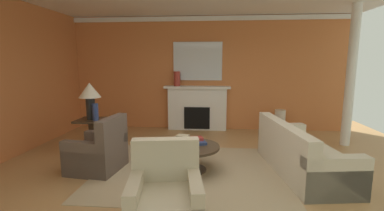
{
  "coord_description": "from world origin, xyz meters",
  "views": [
    {
      "loc": [
        0.3,
        -4.11,
        1.85
      ],
      "look_at": [
        -0.17,
        1.17,
        1.0
      ],
      "focal_mm": 25.11,
      "sensor_mm": 36.0,
      "label": 1
    }
  ],
  "objects_px": {
    "armchair_near_window": "(99,153)",
    "vase_mantel_left": "(177,79)",
    "vase_on_side_table": "(95,112)",
    "vase_tall_corner": "(280,122)",
    "table_lamp": "(90,94)",
    "mantel_mirror": "(198,61)",
    "fireplace": "(197,109)",
    "sofa": "(300,155)",
    "side_table": "(92,133)",
    "coffee_table": "(190,152)",
    "armchair_facing_fireplace": "(166,201)"
  },
  "relations": [
    {
      "from": "vase_tall_corner",
      "to": "mantel_mirror",
      "type": "bearing_deg",
      "value": 169.06
    },
    {
      "from": "fireplace",
      "to": "table_lamp",
      "type": "bearing_deg",
      "value": -134.04
    },
    {
      "from": "coffee_table",
      "to": "table_lamp",
      "type": "xyz_separation_m",
      "value": [
        -2.12,
        0.81,
        0.89
      ]
    },
    {
      "from": "sofa",
      "to": "side_table",
      "type": "relative_size",
      "value": 3.15
    },
    {
      "from": "vase_on_side_table",
      "to": "vase_tall_corner",
      "type": "distance_m",
      "value": 4.53
    },
    {
      "from": "armchair_near_window",
      "to": "vase_mantel_left",
      "type": "relative_size",
      "value": 2.4
    },
    {
      "from": "armchair_facing_fireplace",
      "to": "mantel_mirror",
      "type": "bearing_deg",
      "value": 89.39
    },
    {
      "from": "fireplace",
      "to": "sofa",
      "type": "xyz_separation_m",
      "value": [
        1.94,
        -2.8,
        -0.28
      ]
    },
    {
      "from": "armchair_facing_fireplace",
      "to": "table_lamp",
      "type": "bearing_deg",
      "value": 129.6
    },
    {
      "from": "side_table",
      "to": "armchair_facing_fireplace",
      "type": "bearing_deg",
      "value": -50.4
    },
    {
      "from": "vase_tall_corner",
      "to": "table_lamp",
      "type": "bearing_deg",
      "value": -156.79
    },
    {
      "from": "armchair_facing_fireplace",
      "to": "vase_mantel_left",
      "type": "distance_m",
      "value": 4.62
    },
    {
      "from": "fireplace",
      "to": "mantel_mirror",
      "type": "bearing_deg",
      "value": 90.0
    },
    {
      "from": "vase_mantel_left",
      "to": "vase_tall_corner",
      "type": "bearing_deg",
      "value": -5.24
    },
    {
      "from": "sofa",
      "to": "armchair_facing_fireplace",
      "type": "xyz_separation_m",
      "value": [
        -1.99,
        -1.71,
        0.01
      ]
    },
    {
      "from": "side_table",
      "to": "table_lamp",
      "type": "height_order",
      "value": "table_lamp"
    },
    {
      "from": "armchair_facing_fireplace",
      "to": "table_lamp",
      "type": "xyz_separation_m",
      "value": [
        -1.99,
        2.4,
        0.92
      ]
    },
    {
      "from": "coffee_table",
      "to": "table_lamp",
      "type": "relative_size",
      "value": 1.33
    },
    {
      "from": "armchair_near_window",
      "to": "vase_on_side_table",
      "type": "xyz_separation_m",
      "value": [
        -0.39,
        0.8,
        0.57
      ]
    },
    {
      "from": "fireplace",
      "to": "armchair_near_window",
      "type": "height_order",
      "value": "fireplace"
    },
    {
      "from": "coffee_table",
      "to": "vase_mantel_left",
      "type": "xyz_separation_m",
      "value": [
        -0.63,
        2.86,
        1.08
      ]
    },
    {
      "from": "armchair_near_window",
      "to": "table_lamp",
      "type": "bearing_deg",
      "value": 120.57
    },
    {
      "from": "sofa",
      "to": "vase_tall_corner",
      "type": "height_order",
      "value": "sofa"
    },
    {
      "from": "vase_on_side_table",
      "to": "armchair_near_window",
      "type": "bearing_deg",
      "value": -63.83
    },
    {
      "from": "side_table",
      "to": "vase_tall_corner",
      "type": "bearing_deg",
      "value": 23.21
    },
    {
      "from": "mantel_mirror",
      "to": "sofa",
      "type": "distance_m",
      "value": 3.85
    },
    {
      "from": "mantel_mirror",
      "to": "vase_mantel_left",
      "type": "distance_m",
      "value": 0.74
    },
    {
      "from": "sofa",
      "to": "vase_mantel_left",
      "type": "height_order",
      "value": "vase_mantel_left"
    },
    {
      "from": "mantel_mirror",
      "to": "table_lamp",
      "type": "relative_size",
      "value": 1.78
    },
    {
      "from": "table_lamp",
      "to": "mantel_mirror",
      "type": "bearing_deg",
      "value": 47.56
    },
    {
      "from": "fireplace",
      "to": "armchair_facing_fireplace",
      "type": "relative_size",
      "value": 1.89
    },
    {
      "from": "coffee_table",
      "to": "vase_on_side_table",
      "type": "height_order",
      "value": "vase_on_side_table"
    },
    {
      "from": "sofa",
      "to": "table_lamp",
      "type": "relative_size",
      "value": 2.94
    },
    {
      "from": "armchair_near_window",
      "to": "vase_mantel_left",
      "type": "bearing_deg",
      "value": 72.38
    },
    {
      "from": "mantel_mirror",
      "to": "vase_mantel_left",
      "type": "relative_size",
      "value": 3.37
    },
    {
      "from": "fireplace",
      "to": "coffee_table",
      "type": "bearing_deg",
      "value": -88.38
    },
    {
      "from": "fireplace",
      "to": "vase_mantel_left",
      "type": "height_order",
      "value": "vase_mantel_left"
    },
    {
      "from": "fireplace",
      "to": "mantel_mirror",
      "type": "relative_size",
      "value": 1.35
    },
    {
      "from": "sofa",
      "to": "vase_mantel_left",
      "type": "bearing_deg",
      "value": 132.15
    },
    {
      "from": "sofa",
      "to": "side_table",
      "type": "xyz_separation_m",
      "value": [
        -3.97,
        0.69,
        0.1
      ]
    },
    {
      "from": "mantel_mirror",
      "to": "table_lamp",
      "type": "distance_m",
      "value": 3.09
    },
    {
      "from": "vase_on_side_table",
      "to": "vase_mantel_left",
      "type": "bearing_deg",
      "value": 58.46
    },
    {
      "from": "armchair_facing_fireplace",
      "to": "sofa",
      "type": "bearing_deg",
      "value": 40.63
    },
    {
      "from": "sofa",
      "to": "side_table",
      "type": "distance_m",
      "value": 4.04
    },
    {
      "from": "armchair_near_window",
      "to": "vase_tall_corner",
      "type": "bearing_deg",
      "value": 36.58
    },
    {
      "from": "vase_tall_corner",
      "to": "armchair_facing_fireplace",
      "type": "bearing_deg",
      "value": -117.86
    },
    {
      "from": "side_table",
      "to": "coffee_table",
      "type": "bearing_deg",
      "value": -20.86
    },
    {
      "from": "mantel_mirror",
      "to": "side_table",
      "type": "distance_m",
      "value": 3.36
    },
    {
      "from": "armchair_near_window",
      "to": "armchair_facing_fireplace",
      "type": "xyz_separation_m",
      "value": [
        1.44,
        -1.48,
        0.0
      ]
    },
    {
      "from": "side_table",
      "to": "table_lamp",
      "type": "bearing_deg",
      "value": 0.0
    }
  ]
}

